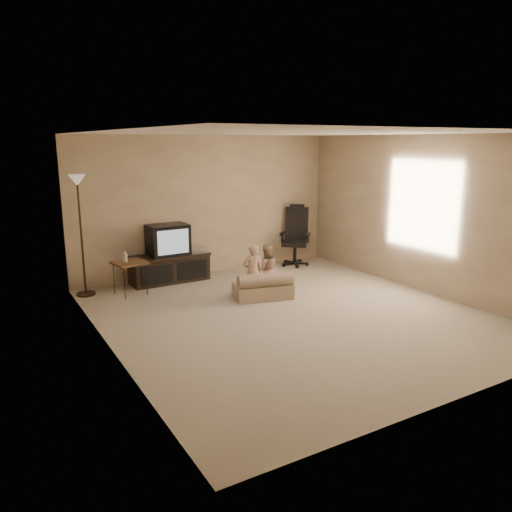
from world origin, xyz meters
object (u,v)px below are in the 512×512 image
Objects in this scene: office_chair at (296,244)px; floor_lamp at (79,208)px; side_table at (129,263)px; tv_stand at (169,258)px; toddler_right at (266,269)px; child_sofa at (264,288)px; toddler_left at (253,272)px.

floor_lamp reaches higher than office_chair.
office_chair is 3.40m from side_table.
tv_stand is at bearing 25.58° from side_table.
floor_lamp is at bearing 152.93° from side_table.
floor_lamp is 2.34× the size of toddler_right.
side_table is at bearing 157.52° from child_sofa.
tv_stand is 1.90m from child_sofa.
toddler_left reaches higher than side_table.
toddler_left is (-1.81, -1.47, 0.00)m from office_chair.
floor_lamp is at bearing -138.50° from office_chair.
floor_lamp reaches higher than child_sofa.
child_sofa is 1.20× the size of toddler_right.
floor_lamp is at bearing -23.87° from toddler_left.
floor_lamp is (-0.63, 0.32, 0.87)m from side_table.
child_sofa is at bearing 161.58° from toddler_left.
floor_lamp is (-4.02, 0.03, 0.96)m from office_chair.
child_sofa is (0.91, -1.65, -0.24)m from tv_stand.
floor_lamp is at bearing -10.24° from toddler_right.
side_table is at bearing -27.07° from floor_lamp.
tv_stand reaches higher than toddler_left.
office_chair is at bearing -3.42° from tv_stand.
toddler_right is (1.07, -1.47, -0.01)m from tv_stand.
side_table is (-3.39, -0.29, 0.09)m from office_chair.
toddler_left reaches higher than toddler_right.
child_sofa is at bearing -36.16° from side_table.
toddler_left is at bearing 164.91° from child_sofa.
side_table is at bearing -10.91° from toddler_right.
floor_lamp is at bearing 159.78° from child_sofa.
toddler_left is at bearing 37.39° from toddler_right.
floor_lamp reaches higher than toddler_left.
office_chair is 1.65× the size of side_table.
child_sofa is 1.13× the size of toddler_left.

